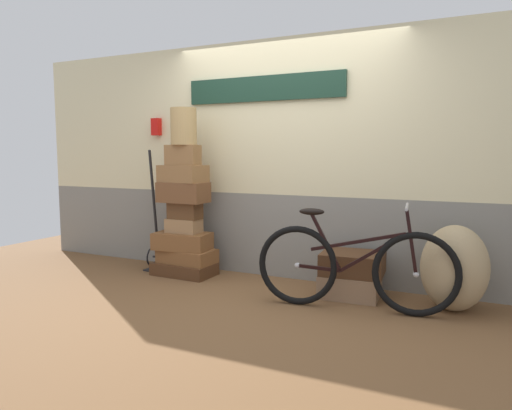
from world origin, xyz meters
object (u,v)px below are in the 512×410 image
suitcase_0 (184,269)px  suitcase_1 (187,256)px  wicker_basket (184,126)px  suitcase_2 (182,241)px  burlap_sack (454,268)px  suitcase_7 (183,155)px  suitcase_6 (183,174)px  luggage_trolley (165,239)px  suitcase_8 (350,285)px  suitcase_9 (353,263)px  suitcase_5 (183,192)px  bicycle (354,268)px  suitcase_3 (184,226)px  suitcase_4 (185,211)px

suitcase_0 → suitcase_1: suitcase_1 is taller
suitcase_1 → wicker_basket: (-0.01, -0.02, 1.41)m
suitcase_2 → burlap_sack: (2.78, -0.01, -0.01)m
suitcase_7 → wicker_basket: (0.02, -0.00, 0.31)m
suitcase_6 → luggage_trolley: luggage_trolley is taller
suitcase_2 → luggage_trolley: (-0.32, 0.12, -0.02)m
suitcase_8 → luggage_trolley: 2.22m
suitcase_1 → burlap_sack: burlap_sack is taller
suitcase_9 → luggage_trolley: (-2.22, 0.10, 0.04)m
suitcase_5 → bicycle: suitcase_5 is taller
suitcase_3 → suitcase_6: suitcase_6 is taller
luggage_trolley → suitcase_2: bearing=-20.8°
suitcase_4 → suitcase_6: bearing=-178.4°
suitcase_8 → suitcase_9: suitcase_9 is taller
suitcase_9 → suitcase_2: bearing=176.0°
suitcase_7 → wicker_basket: 0.31m
suitcase_5 → suitcase_3: bearing=126.5°
suitcase_7 → suitcase_8: bearing=-5.3°
suitcase_6 → bicycle: bearing=-6.4°
suitcase_0 → suitcase_3: 0.48m
wicker_basket → suitcase_6: bearing=147.4°
wicker_basket → luggage_trolley: (-0.37, 0.13, -1.27)m
suitcase_7 → suitcase_4: bearing=79.3°
suitcase_0 → suitcase_4: bearing=87.9°
suitcase_8 → suitcase_9: (0.02, 0.02, 0.21)m
suitcase_2 → suitcase_8: suitcase_2 is taller
wicker_basket → suitcase_2: bearing=175.2°
suitcase_8 → bicycle: (0.13, -0.38, 0.27)m
suitcase_3 → burlap_sack: (2.77, -0.03, -0.18)m
suitcase_5 → wicker_basket: size_ratio=1.35×
suitcase_9 → suitcase_7: bearing=176.1°
suitcase_8 → burlap_sack: burlap_sack is taller
suitcase_2 → suitcase_8: (1.88, 0.00, -0.27)m
suitcase_1 → suitcase_9: suitcase_9 is taller
suitcase_7 → burlap_sack: bearing=-5.7°
wicker_basket → suitcase_4: bearing=123.8°
suitcase_1 → suitcase_6: size_ratio=1.25×
suitcase_7 → suitcase_9: suitcase_7 is taller
suitcase_4 → suitcase_6: size_ratio=0.73×
suitcase_0 → suitcase_6: suitcase_6 is taller
suitcase_4 → suitcase_7: size_ratio=1.02×
suitcase_4 → burlap_sack: size_ratio=0.48×
suitcase_1 → suitcase_5: bearing=-144.9°
wicker_basket → suitcase_3: bearing=146.3°
suitcase_3 → luggage_trolley: size_ratio=0.27×
suitcase_0 → bicycle: size_ratio=0.39×
suitcase_6 → burlap_sack: bearing=4.1°
suitcase_0 → suitcase_8: suitcase_8 is taller
suitcase_4 → suitcase_1: bearing=0.1°
suitcase_9 → wicker_basket: (-1.85, -0.03, 1.31)m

